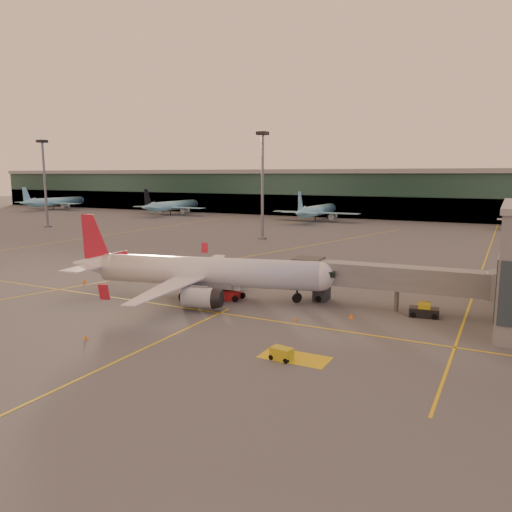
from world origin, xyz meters
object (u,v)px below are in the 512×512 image
at_px(main_airplane, 199,273).
at_px(pushback_tug, 424,311).
at_px(gpu_cart, 282,354).
at_px(catering_truck, 226,282).

relative_size(main_airplane, pushback_tug, 10.27).
bearing_deg(pushback_tug, gpu_cart, -122.00).
height_order(gpu_cart, pushback_tug, pushback_tug).
relative_size(gpu_cart, pushback_tug, 0.61).
distance_m(main_airplane, pushback_tug, 27.15).
bearing_deg(catering_truck, pushback_tug, 4.87).
relative_size(main_airplane, gpu_cart, 16.89).
height_order(catering_truck, gpu_cart, catering_truck).
relative_size(catering_truck, pushback_tug, 1.51).
bearing_deg(gpu_cart, main_airplane, 149.64).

